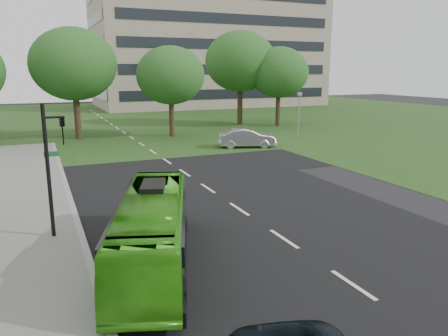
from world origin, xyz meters
The scene contains 11 objects.
ground centered at (0.00, 0.00, 0.00)m, with size 160.00×160.00×0.00m, color black.
street_surfaces centered at (-0.38, 22.75, 0.03)m, with size 120.00×120.00×0.15m.
office_building centered at (21.96, 61.96, 12.50)m, with size 40.10×20.10×25.00m.
tree_park_b centered at (-4.72, 27.39, 6.87)m, with size 7.77×7.77×10.19m.
tree_park_c centered at (3.83, 25.45, 5.86)m, with size 6.50×6.50×8.64m.
tree_park_d centered at (14.08, 31.56, 7.34)m, with size 8.20×8.20×10.85m.
tree_park_e centered at (17.66, 28.80, 6.12)m, with size 6.75×6.75×9.00m.
bus centered at (-5.13, -2.17, 1.20)m, with size 2.01×8.60×2.40m, color #369A16.
sedan centered at (7.80, 17.00, 0.79)m, with size 1.67×4.78×1.58m, color #B4B4B9.
traffic_light centered at (-7.91, 1.49, 3.04)m, with size 0.83×0.24×5.17m.
camera_pole centered at (14.81, 20.00, 2.78)m, with size 0.42×0.39×4.30m.
Camera 1 is at (-8.34, -15.49, 6.30)m, focal length 35.00 mm.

